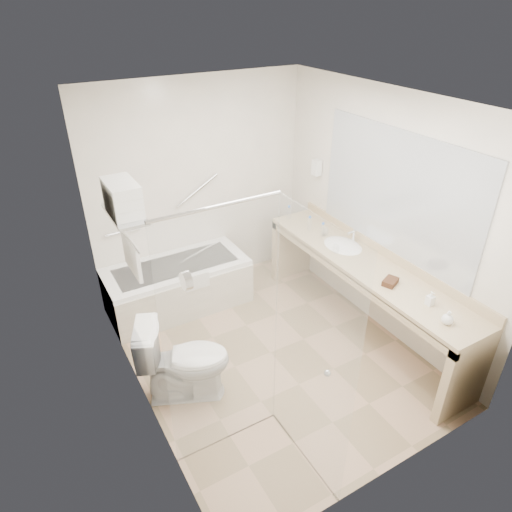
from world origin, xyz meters
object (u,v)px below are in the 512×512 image
vanity_counter (363,280)px  water_bottle_left (323,230)px  bathtub (178,286)px  amenity_basket (390,282)px  toilet (185,360)px

vanity_counter → water_bottle_left: water_bottle_left is taller
bathtub → water_bottle_left: bearing=-25.2°
bathtub → water_bottle_left: size_ratio=9.55×
vanity_counter → water_bottle_left: bearing=92.4°
bathtub → amenity_basket: size_ratio=9.89×
vanity_counter → water_bottle_left: size_ratio=16.12×
bathtub → vanity_counter: 2.09m
vanity_counter → water_bottle_left: 0.74m
bathtub → vanity_counter: size_ratio=0.59×
water_bottle_left → bathtub: bearing=154.8°
toilet → water_bottle_left: (1.95, 0.61, 0.53)m
bathtub → vanity_counter: bearing=-42.4°
vanity_counter → toilet: vanity_counter is taller
vanity_counter → toilet: 1.99m
toilet → bathtub: bearing=5.1°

